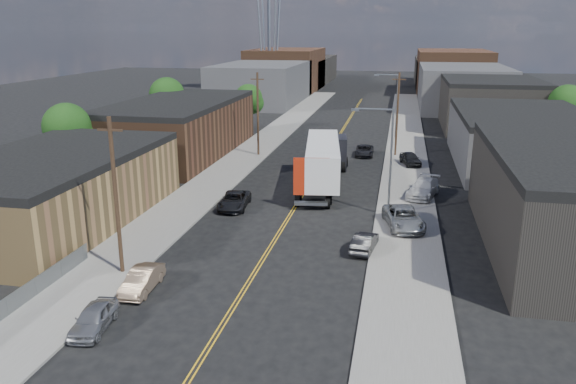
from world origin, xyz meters
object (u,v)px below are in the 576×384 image
at_px(car_left_c, 234,200).
at_px(car_right_lot_c, 410,159).
at_px(car_left_b, 142,280).
at_px(car_ahead_truck, 364,151).
at_px(car_left_a, 94,318).
at_px(semi_truck, 325,158).
at_px(car_right_oncoming, 364,242).
at_px(car_right_lot_a, 404,218).
at_px(car_right_lot_b, 423,188).

relative_size(car_left_c, car_right_lot_c, 1.19).
distance_m(car_left_b, car_ahead_truck, 40.81).
bearing_deg(car_left_a, semi_truck, 68.87).
bearing_deg(car_right_oncoming, car_left_c, -25.01).
bearing_deg(car_left_a, car_left_c, 79.99).
height_order(car_left_b, car_right_oncoming, car_left_b).
xyz_separation_m(car_left_b, car_right_oncoming, (12.49, 8.80, -0.03)).
relative_size(car_left_b, car_right_lot_a, 0.73).
bearing_deg(car_right_oncoming, car_left_b, 43.03).
xyz_separation_m(car_right_oncoming, car_ahead_truck, (-2.10, 30.66, -0.00)).
relative_size(car_right_oncoming, car_right_lot_c, 0.93).
relative_size(car_right_oncoming, car_right_lot_b, 0.72).
xyz_separation_m(car_left_c, car_right_lot_b, (16.10, 6.37, 0.25)).
bearing_deg(car_right_oncoming, semi_truck, -65.33).
bearing_deg(car_right_lot_a, car_right_lot_b, 66.13).
distance_m(car_left_c, car_right_oncoming, 13.93).
bearing_deg(semi_truck, car_left_a, -112.25).
bearing_deg(car_left_b, semi_truck, 71.60).
relative_size(car_right_lot_a, car_right_lot_b, 1.03).
bearing_deg(car_right_lot_b, car_ahead_truck, 126.38).
distance_m(car_right_lot_c, car_ahead_truck, 6.96).
relative_size(car_left_c, car_ahead_truck, 1.08).
distance_m(car_left_c, car_right_lot_c, 24.04).
height_order(semi_truck, car_right_lot_a, semi_truck).
bearing_deg(car_right_lot_b, semi_truck, 177.90).
distance_m(semi_truck, car_right_lot_a, 14.21).
distance_m(car_right_lot_a, car_ahead_truck, 26.01).
height_order(semi_truck, car_right_lot_c, semi_truck).
xyz_separation_m(semi_truck, car_right_lot_b, (9.50, -2.95, -1.69)).
bearing_deg(car_right_lot_c, car_left_c, -145.63).
distance_m(car_left_a, car_left_b, 4.70).
relative_size(car_left_b, car_right_oncoming, 1.05).
height_order(car_right_lot_a, car_right_lot_b, car_right_lot_b).
bearing_deg(car_left_c, car_left_b, -97.49).
distance_m(car_left_c, car_right_lot_a, 14.56).
height_order(semi_truck, car_ahead_truck, semi_truck).
xyz_separation_m(semi_truck, car_right_oncoming, (5.10, -16.88, -1.98)).
bearing_deg(car_right_lot_c, car_ahead_truck, 124.46).
bearing_deg(car_right_lot_a, car_left_a, -142.63).
height_order(semi_truck, car_left_c, semi_truck).
height_order(car_left_a, car_right_lot_b, car_right_lot_b).
xyz_separation_m(car_right_lot_b, car_ahead_truck, (-6.50, 16.73, -0.30)).
bearing_deg(semi_truck, car_right_lot_b, -25.06).
bearing_deg(car_ahead_truck, car_right_oncoming, -87.39).
distance_m(car_left_a, car_right_lot_a, 24.24).
xyz_separation_m(car_left_c, car_right_lot_c, (15.04, 18.76, 0.17)).
xyz_separation_m(car_left_a, car_right_lot_b, (17.32, 27.41, 0.27)).
distance_m(semi_truck, car_left_a, 31.42).
height_order(semi_truck, car_left_b, semi_truck).
bearing_deg(car_left_b, car_ahead_truck, 72.90).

